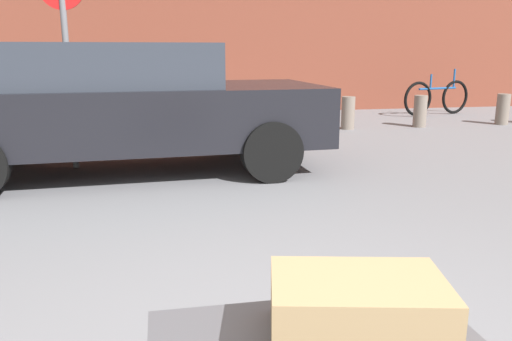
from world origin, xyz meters
name	(u,v)px	position (x,y,z in m)	size (l,w,h in m)	color
suitcase_tan_rear_right	(357,310)	(0.14, 0.02, 0.46)	(0.61, 0.40, 0.23)	#9E7F56
parked_car	(123,104)	(-0.92, 4.31, 0.76)	(4.39, 2.11, 1.42)	black
bicycle_leaning	(437,97)	(5.27, 8.40, 0.37)	(1.72, 0.49, 0.96)	black
bollard_kerb_near	(348,113)	(2.70, 6.85, 0.28)	(0.23, 0.23, 0.57)	#72665B
bollard_kerb_mid	(420,111)	(4.06, 6.85, 0.28)	(0.23, 0.23, 0.57)	#72665B
bollard_kerb_far	(503,109)	(5.72, 6.85, 0.28)	(0.23, 0.23, 0.57)	#72665B
no_parking_sign	(66,44)	(-1.52, 4.60, 1.41)	(0.50, 0.07, 2.28)	slate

